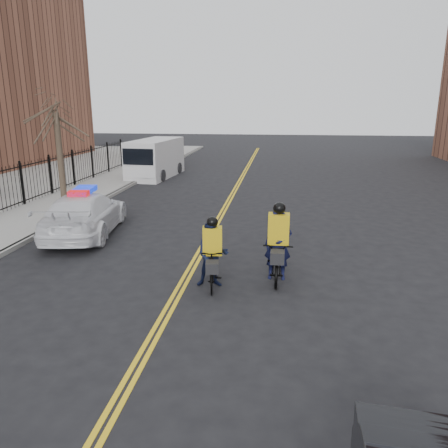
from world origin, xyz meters
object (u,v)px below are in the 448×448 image
cargo_van (155,159)px  cyclist_near (278,253)px  police_cruiser (85,214)px  cyclist_far (213,259)px

cargo_van → cyclist_near: size_ratio=2.71×
cyclist_near → cargo_van: bearing=116.9°
police_cruiser → cyclist_far: size_ratio=2.92×
cyclist_near → cyclist_far: size_ratio=1.14×
police_cruiser → cyclist_far: 6.56m
police_cruiser → cargo_van: size_ratio=0.94×
cargo_van → cyclist_far: bearing=-64.7°
police_cruiser → cyclist_far: (5.20, -4.00, -0.04)m
cyclist_near → cyclist_far: cyclist_near is taller
cyclist_near → cyclist_far: bearing=-155.7°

